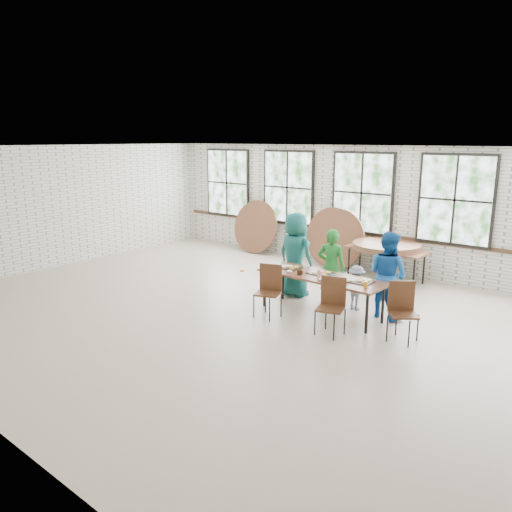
{
  "coord_description": "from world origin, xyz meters",
  "views": [
    {
      "loc": [
        5.66,
        -6.49,
        3.16
      ],
      "look_at": [
        0.0,
        0.4,
        1.05
      ],
      "focal_mm": 35.0,
      "sensor_mm": 36.0,
      "label": 1
    }
  ],
  "objects_px": {
    "chair_near_right": "(332,301)",
    "storage_table": "(386,251)",
    "dining_table": "(321,278)",
    "chair_near_left": "(269,286)"
  },
  "relations": [
    {
      "from": "dining_table",
      "to": "chair_near_left",
      "type": "xyz_separation_m",
      "value": [
        -0.69,
        -0.65,
        -0.13
      ]
    },
    {
      "from": "dining_table",
      "to": "chair_near_left",
      "type": "bearing_deg",
      "value": -135.23
    },
    {
      "from": "chair_near_right",
      "to": "storage_table",
      "type": "xyz_separation_m",
      "value": [
        -0.69,
        3.48,
        0.13
      ]
    },
    {
      "from": "dining_table",
      "to": "storage_table",
      "type": "relative_size",
      "value": 1.31
    },
    {
      "from": "chair_near_left",
      "to": "storage_table",
      "type": "height_order",
      "value": "chair_near_left"
    },
    {
      "from": "dining_table",
      "to": "chair_near_right",
      "type": "bearing_deg",
      "value": -44.96
    },
    {
      "from": "dining_table",
      "to": "chair_near_right",
      "type": "distance_m",
      "value": 0.91
    },
    {
      "from": "dining_table",
      "to": "storage_table",
      "type": "xyz_separation_m",
      "value": [
        -0.07,
        2.83,
        -0.0
      ]
    },
    {
      "from": "dining_table",
      "to": "chair_near_left",
      "type": "distance_m",
      "value": 0.96
    },
    {
      "from": "dining_table",
      "to": "chair_near_right",
      "type": "xyz_separation_m",
      "value": [
        0.62,
        -0.65,
        -0.13
      ]
    }
  ]
}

